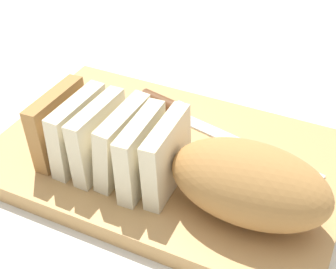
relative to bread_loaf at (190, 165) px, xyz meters
name	(u,v)px	position (x,y,z in m)	size (l,w,h in m)	color
ground_plane	(168,166)	(0.05, -0.06, -0.07)	(3.00, 3.00, 0.00)	silver
cutting_board	(168,160)	(0.05, -0.06, -0.06)	(0.45, 0.29, 0.02)	tan
bread_loaf	(190,165)	(0.00, 0.00, 0.00)	(0.35, 0.11, 0.09)	#A8753D
bread_knife	(183,114)	(0.07, -0.13, -0.04)	(0.28, 0.08, 0.02)	silver
crumb_near_knife	(182,175)	(0.02, -0.02, -0.04)	(0.01, 0.01, 0.01)	#996633
crumb_near_loaf	(158,134)	(0.08, -0.09, -0.04)	(0.00, 0.00, 0.00)	#996633
crumb_stray_left	(216,177)	(-0.02, -0.04, -0.04)	(0.00, 0.00, 0.00)	#996633
crumb_stray_right	(189,165)	(0.02, -0.04, -0.04)	(0.00, 0.00, 0.00)	#996633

